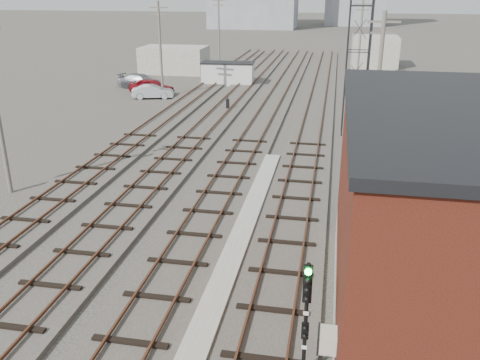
% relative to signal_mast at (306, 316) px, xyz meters
% --- Properties ---
extents(ground, '(320.00, 320.00, 0.00)m').
position_rel_signal_mast_xyz_m(ground, '(-3.70, 50.89, -2.09)').
color(ground, '#282621').
rests_on(ground, ground).
extents(track_right, '(3.20, 90.00, 0.39)m').
position_rel_signal_mast_xyz_m(track_right, '(-1.20, 29.89, -1.98)').
color(track_right, '#332D28').
rests_on(track_right, ground).
extents(track_mid_right, '(3.20, 90.00, 0.39)m').
position_rel_signal_mast_xyz_m(track_mid_right, '(-5.20, 29.89, -1.98)').
color(track_mid_right, '#332D28').
rests_on(track_mid_right, ground).
extents(track_mid_left, '(3.20, 90.00, 0.39)m').
position_rel_signal_mast_xyz_m(track_mid_left, '(-9.20, 29.89, -1.98)').
color(track_mid_left, '#332D28').
rests_on(track_mid_left, ground).
extents(track_left, '(3.20, 90.00, 0.39)m').
position_rel_signal_mast_xyz_m(track_left, '(-13.20, 29.89, -1.98)').
color(track_left, '#332D28').
rests_on(track_left, ground).
extents(platform_curb, '(0.90, 28.00, 0.26)m').
position_rel_signal_mast_xyz_m(platform_curb, '(-3.20, 4.89, -1.96)').
color(platform_curb, gray).
rests_on(platform_curb, ground).
extents(brick_building, '(6.54, 12.20, 7.22)m').
position_rel_signal_mast_xyz_m(brick_building, '(3.80, 2.89, 1.54)').
color(brick_building, gray).
rests_on(brick_building, ground).
extents(lattice_tower, '(1.60, 1.60, 15.00)m').
position_rel_signal_mast_xyz_m(lattice_tower, '(1.80, 25.89, 5.41)').
color(lattice_tower, black).
rests_on(lattice_tower, ground).
extents(utility_pole_left_b, '(1.80, 0.24, 9.00)m').
position_rel_signal_mast_xyz_m(utility_pole_left_b, '(-16.20, 35.89, 2.71)').
color(utility_pole_left_b, '#595147').
rests_on(utility_pole_left_b, ground).
extents(utility_pole_left_c, '(1.80, 0.24, 9.00)m').
position_rel_signal_mast_xyz_m(utility_pole_left_c, '(-16.20, 60.89, 2.71)').
color(utility_pole_left_c, '#595147').
rests_on(utility_pole_left_c, ground).
extents(utility_pole_right_a, '(1.80, 0.24, 9.00)m').
position_rel_signal_mast_xyz_m(utility_pole_right_a, '(2.80, 18.89, 2.71)').
color(utility_pole_right_a, '#595147').
rests_on(utility_pole_right_a, ground).
extents(utility_pole_right_b, '(1.80, 0.24, 9.00)m').
position_rel_signal_mast_xyz_m(utility_pole_right_b, '(2.80, 48.89, 2.71)').
color(utility_pole_right_b, '#595147').
rests_on(utility_pole_right_b, ground).
extents(shed_left, '(8.00, 5.00, 3.20)m').
position_rel_signal_mast_xyz_m(shed_left, '(-19.70, 50.89, -0.49)').
color(shed_left, gray).
rests_on(shed_left, ground).
extents(shed_right, '(6.00, 6.00, 4.00)m').
position_rel_signal_mast_xyz_m(shed_right, '(5.30, 60.89, -0.09)').
color(shed_right, gray).
rests_on(shed_right, ground).
extents(signal_mast, '(0.40, 0.40, 3.65)m').
position_rel_signal_mast_xyz_m(signal_mast, '(0.00, 0.00, 0.00)').
color(signal_mast, gray).
rests_on(signal_mast, ground).
extents(switch_stand, '(0.36, 0.36, 1.20)m').
position_rel_signal_mast_xyz_m(switch_stand, '(-8.81, 31.66, -1.52)').
color(switch_stand, black).
rests_on(switch_stand, ground).
extents(site_trailer, '(5.94, 2.87, 2.44)m').
position_rel_signal_mast_xyz_m(site_trailer, '(-11.40, 44.10, -0.86)').
color(site_trailer, silver).
rests_on(site_trailer, ground).
extents(car_red, '(4.92, 2.83, 1.58)m').
position_rel_signal_mast_xyz_m(car_red, '(-17.78, 37.15, -1.30)').
color(car_red, maroon).
rests_on(car_red, ground).
extents(car_silver, '(4.23, 2.43, 1.32)m').
position_rel_signal_mast_xyz_m(car_silver, '(-17.01, 35.34, -1.43)').
color(car_silver, '#B1B3BA').
rests_on(car_silver, ground).
extents(car_grey, '(5.21, 2.50, 1.46)m').
position_rel_signal_mast_xyz_m(car_grey, '(-20.17, 40.38, -1.36)').
color(car_grey, slate).
rests_on(car_grey, ground).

